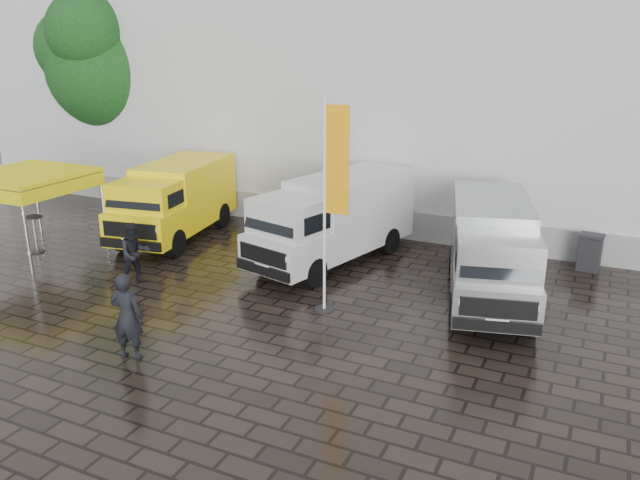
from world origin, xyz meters
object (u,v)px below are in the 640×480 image
(van_white, at_px, (333,221))
(wheelie_bin, at_px, (590,252))
(canopy_tent, at_px, (25,177))
(flagpole, at_px, (331,195))
(van_yellow, at_px, (175,202))
(van_silver, at_px, (491,253))
(person_front, at_px, (127,316))
(cocktail_table, at_px, (35,234))
(person_tent, at_px, (135,254))

(van_white, distance_m, wheelie_bin, 7.77)
(canopy_tent, relative_size, flagpole, 0.61)
(wheelie_bin, bearing_deg, van_white, -155.57)
(van_yellow, bearing_deg, van_silver, -13.14)
(van_yellow, xyz_separation_m, person_front, (4.47, -7.45, -0.30))
(cocktail_table, bearing_deg, van_yellow, 45.06)
(canopy_tent, distance_m, cocktail_table, 1.88)
(van_white, xyz_separation_m, flagpole, (1.47, -3.41, 1.74))
(wheelie_bin, bearing_deg, person_tent, -145.67)
(wheelie_bin, xyz_separation_m, person_tent, (-11.57, -6.66, 0.34))
(person_front, bearing_deg, cocktail_table, -40.82)
(van_yellow, xyz_separation_m, cocktail_table, (-3.18, -3.19, -0.68))
(van_yellow, xyz_separation_m, van_white, (5.95, 0.06, 0.03))
(cocktail_table, height_order, person_tent, person_tent)
(wheelie_bin, distance_m, person_front, 13.40)
(van_white, relative_size, van_silver, 1.03)
(van_white, bearing_deg, canopy_tent, -146.20)
(van_silver, distance_m, person_front, 9.22)
(cocktail_table, relative_size, wheelie_bin, 1.08)
(flagpole, height_order, cocktail_table, flagpole)
(van_silver, height_order, canopy_tent, canopy_tent)
(cocktail_table, distance_m, person_front, 8.77)
(person_front, bearing_deg, flagpole, -137.47)
(person_front, bearing_deg, wheelie_bin, -142.45)
(van_yellow, height_order, cocktail_table, van_yellow)
(flagpole, bearing_deg, van_silver, 36.34)
(van_silver, relative_size, flagpole, 1.09)
(person_tent, bearing_deg, van_white, -13.76)
(van_yellow, distance_m, van_silver, 10.90)
(flagpole, distance_m, person_front, 5.45)
(van_white, relative_size, person_front, 3.08)
(person_tent, bearing_deg, canopy_tent, 114.10)
(person_tent, bearing_deg, wheelie_bin, -26.82)
(van_white, height_order, canopy_tent, canopy_tent)
(van_yellow, xyz_separation_m, flagpole, (7.42, -3.35, 1.77))
(person_tent, bearing_deg, flagpole, -50.81)
(canopy_tent, bearing_deg, van_yellow, 43.92)
(person_front, bearing_deg, canopy_tent, -40.62)
(van_silver, bearing_deg, flagpole, -157.75)
(wheelie_bin, distance_m, person_tent, 13.35)
(cocktail_table, bearing_deg, person_tent, -9.07)
(van_silver, distance_m, cocktail_table, 14.27)
(van_silver, height_order, person_tent, van_silver)
(van_silver, relative_size, person_front, 2.99)
(van_white, bearing_deg, van_yellow, -164.89)
(canopy_tent, distance_m, person_front, 8.99)
(van_yellow, height_order, person_front, van_yellow)
(canopy_tent, bearing_deg, cocktail_table, -12.57)
(person_tent, bearing_deg, van_silver, -37.95)
(wheelie_bin, bearing_deg, flagpole, -129.32)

